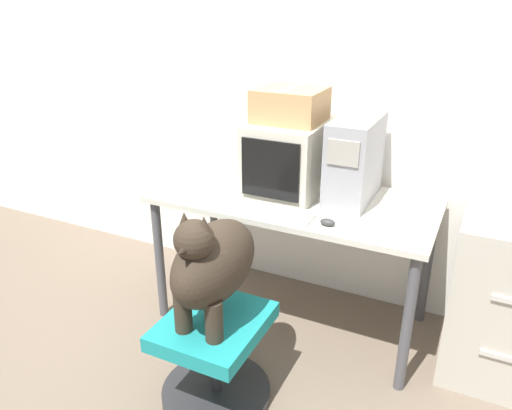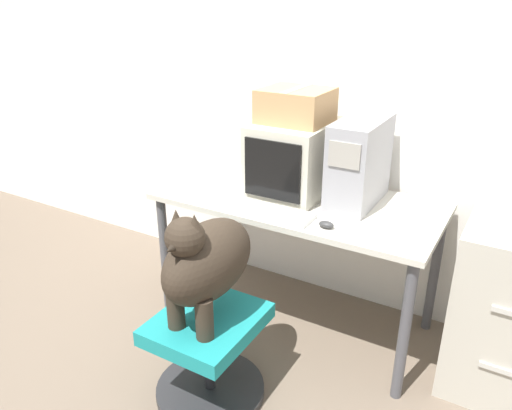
{
  "view_description": "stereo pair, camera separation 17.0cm",
  "coord_description": "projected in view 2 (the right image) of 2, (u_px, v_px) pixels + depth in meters",
  "views": [
    {
      "loc": [
        0.86,
        -1.89,
        1.73
      ],
      "look_at": [
        -0.08,
        0.04,
        0.8
      ],
      "focal_mm": 35.0,
      "sensor_mm": 36.0,
      "label": 1
    },
    {
      "loc": [
        1.01,
        -1.81,
        1.73
      ],
      "look_at": [
        -0.08,
        0.04,
        0.8
      ],
      "focal_mm": 35.0,
      "sensor_mm": 36.0,
      "label": 2
    }
  ],
  "objects": [
    {
      "name": "ground_plane",
      "position": [
        264.0,
        353.0,
        2.59
      ],
      "size": [
        12.0,
        12.0,
        0.0
      ],
      "primitive_type": "plane",
      "color": "#6B5B4C"
    },
    {
      "name": "wall_back",
      "position": [
        335.0,
        78.0,
        2.68
      ],
      "size": [
        8.0,
        0.05,
        2.6
      ],
      "color": "white",
      "rests_on": "ground_plane"
    },
    {
      "name": "desk",
      "position": [
        298.0,
        214.0,
        2.6
      ],
      "size": [
        1.44,
        0.69,
        0.74
      ],
      "color": "beige",
      "rests_on": "ground_plane"
    },
    {
      "name": "crt_monitor",
      "position": [
        294.0,
        157.0,
        2.59
      ],
      "size": [
        0.37,
        0.48,
        0.37
      ],
      "color": "beige",
      "rests_on": "desk"
    },
    {
      "name": "pc_tower",
      "position": [
        359.0,
        162.0,
        2.44
      ],
      "size": [
        0.2,
        0.44,
        0.42
      ],
      "color": "#99999E",
      "rests_on": "desk"
    },
    {
      "name": "keyboard",
      "position": [
        268.0,
        211.0,
        2.38
      ],
      "size": [
        0.44,
        0.15,
        0.03
      ],
      "color": "silver",
      "rests_on": "desk"
    },
    {
      "name": "computer_mouse",
      "position": [
        326.0,
        225.0,
        2.24
      ],
      "size": [
        0.07,
        0.04,
        0.03
      ],
      "color": "#333333",
      "rests_on": "desk"
    },
    {
      "name": "office_chair",
      "position": [
        209.0,
        352.0,
        2.24
      ],
      "size": [
        0.5,
        0.5,
        0.42
      ],
      "color": "#262628",
      "rests_on": "ground_plane"
    },
    {
      "name": "dog",
      "position": [
        206.0,
        261.0,
        2.06
      ],
      "size": [
        0.27,
        0.52,
        0.54
      ],
      "color": "#33281E",
      "rests_on": "office_chair"
    },
    {
      "name": "cardboard_box",
      "position": [
        296.0,
        105.0,
        2.49
      ],
      "size": [
        0.33,
        0.3,
        0.17
      ],
      "color": "tan",
      "rests_on": "crt_monitor"
    }
  ]
}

